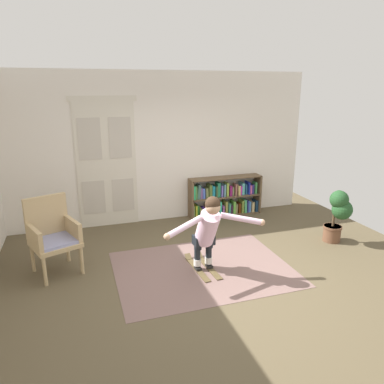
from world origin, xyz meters
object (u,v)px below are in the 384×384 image
Objects in this scene: bookshelf at (224,198)px; skis_pair at (202,266)px; wicker_chair at (53,234)px; person_skier at (208,227)px; potted_plant at (339,211)px.

skis_pair is at bearing -120.41° from bookshelf.
skis_pair is (2.06, -0.58, -0.56)m from wicker_chair.
skis_pair is at bearing 93.35° from person_skier.
wicker_chair is 1.30× the size of skis_pair.
skis_pair is 0.72m from person_skier.
wicker_chair is 2.21m from skis_pair.
bookshelf is at bearing 59.59° from skis_pair.
potted_plant is 1.12× the size of skis_pair.
wicker_chair reaches higher than potted_plant.
wicker_chair is 4.59m from potted_plant.
wicker_chair is 2.22m from person_skier.
person_skier reaches higher than potted_plant.
bookshelf is 1.83× the size of skis_pair.
person_skier is (2.07, -0.78, 0.14)m from wicker_chair.
potted_plant is 0.65× the size of person_skier.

